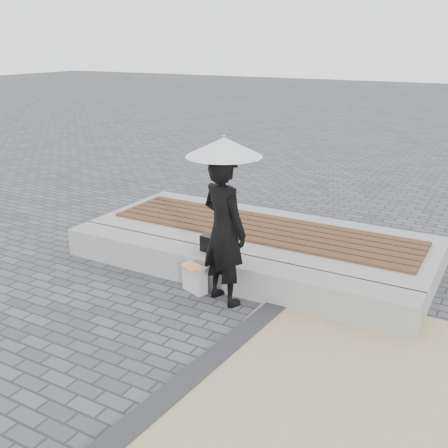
# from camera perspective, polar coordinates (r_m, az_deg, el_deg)

# --- Properties ---
(ground) EXTENTS (80.00, 80.00, 0.00)m
(ground) POSITION_cam_1_polar(r_m,az_deg,el_deg) (5.86, -8.17, -12.37)
(ground) COLOR #515156
(ground) RESTS_ON ground
(edging_band) EXTENTS (0.61, 5.20, 0.04)m
(edging_band) POSITION_cam_1_polar(r_m,az_deg,el_deg) (5.14, -4.74, -16.99)
(edging_band) COLOR #2F2F32
(edging_band) RESTS_ON ground
(seating_ledge) EXTENTS (5.00, 0.45, 0.40)m
(seating_ledge) POSITION_cam_1_polar(r_m,az_deg,el_deg) (6.94, -0.23, -5.04)
(seating_ledge) COLOR #959691
(seating_ledge) RESTS_ON ground
(timber_platform) EXTENTS (5.00, 2.00, 0.40)m
(timber_platform) POSITION_cam_1_polar(r_m,az_deg,el_deg) (7.93, 4.07, -1.94)
(timber_platform) COLOR #999994
(timber_platform) RESTS_ON ground
(timber_decking) EXTENTS (4.60, 1.20, 0.04)m
(timber_decking) POSITION_cam_1_polar(r_m,az_deg,el_deg) (7.85, 4.11, -0.44)
(timber_decking) COLOR brown
(timber_decking) RESTS_ON timber_platform
(woman) EXTENTS (0.78, 0.65, 1.84)m
(woman) POSITION_cam_1_polar(r_m,az_deg,el_deg) (6.26, 0.00, -0.69)
(woman) COLOR black
(woman) RESTS_ON ground
(parasol) EXTENTS (0.88, 0.88, 1.12)m
(parasol) POSITION_cam_1_polar(r_m,az_deg,el_deg) (6.00, 0.00, 8.30)
(parasol) COLOR #B9B9BE
(parasol) RESTS_ON ground
(handbag) EXTENTS (0.32, 0.14, 0.22)m
(handbag) POSITION_cam_1_polar(r_m,az_deg,el_deg) (6.96, -1.35, -2.23)
(handbag) COLOR black
(handbag) RESTS_ON seating_ledge
(canvas_tote) EXTENTS (0.37, 0.24, 0.36)m
(canvas_tote) POSITION_cam_1_polar(r_m,az_deg,el_deg) (6.79, -3.15, -5.88)
(canvas_tote) COLOR #B9B9B5
(canvas_tote) RESTS_ON ground
(magazine) EXTENTS (0.32, 0.28, 0.01)m
(magazine) POSITION_cam_1_polar(r_m,az_deg,el_deg) (6.67, -3.41, -4.61)
(magazine) COLOR #E23746
(magazine) RESTS_ON canvas_tote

